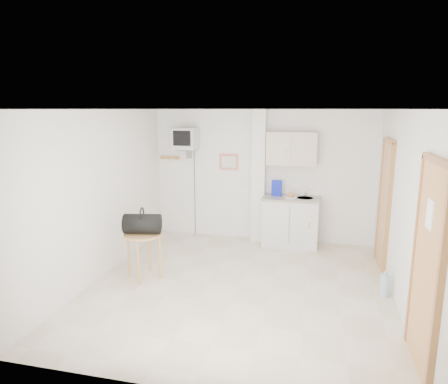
% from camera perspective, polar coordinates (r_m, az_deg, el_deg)
% --- Properties ---
extents(ground, '(4.50, 4.50, 0.00)m').
position_cam_1_polar(ground, '(5.90, 2.15, -13.32)').
color(ground, beige).
rests_on(ground, ground).
extents(room_envelope, '(4.24, 4.54, 2.55)m').
position_cam_1_polar(room_envelope, '(5.48, 4.92, 1.59)').
color(room_envelope, white).
rests_on(room_envelope, ground).
extents(kitchenette, '(1.03, 0.58, 2.10)m').
position_cam_1_polar(kitchenette, '(7.46, 9.51, -1.54)').
color(kitchenette, silver).
rests_on(kitchenette, ground).
extents(crt_television, '(0.44, 0.45, 2.15)m').
position_cam_1_polar(crt_television, '(7.70, -5.51, 7.50)').
color(crt_television, slate).
rests_on(crt_television, ground).
extents(round_table, '(0.57, 0.57, 0.70)m').
position_cam_1_polar(round_table, '(6.09, -11.44, -6.77)').
color(round_table, '#B48A4B').
rests_on(round_table, ground).
extents(duffel_bag, '(0.58, 0.39, 0.40)m').
position_cam_1_polar(duffel_bag, '(6.02, -11.60, -4.44)').
color(duffel_bag, black).
rests_on(duffel_bag, round_table).
extents(water_bottle, '(0.12, 0.12, 0.36)m').
position_cam_1_polar(water_bottle, '(5.95, 21.95, -12.26)').
color(water_bottle, '#97B5C6').
rests_on(water_bottle, ground).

